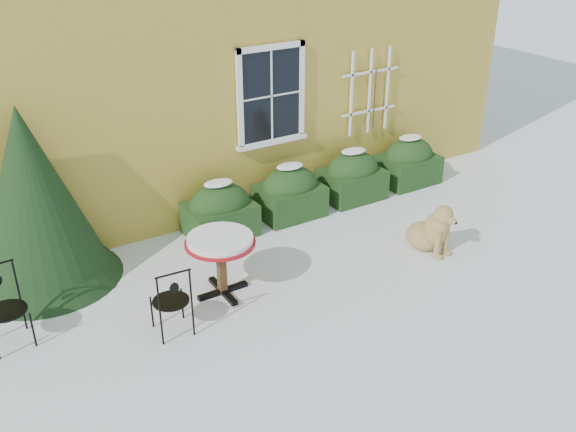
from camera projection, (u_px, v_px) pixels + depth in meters
ground at (328, 306)px, 8.46m from camera, size 80.00×80.00×0.00m
hedge_row at (322, 185)px, 10.99m from camera, size 4.95×0.80×0.91m
evergreen_shrub at (36, 213)px, 8.62m from camera, size 2.09×2.09×2.52m
bistro_table at (220, 247)px, 8.40m from camera, size 0.94×0.94×0.87m
patio_chair_near at (172, 300)px, 7.73m from camera, size 0.46×0.45×0.95m
patio_chair_far at (5, 307)px, 7.56m from camera, size 0.48×0.48×1.01m
dog at (432, 231)px, 9.62m from camera, size 0.59×0.94×0.84m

